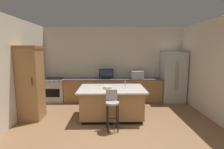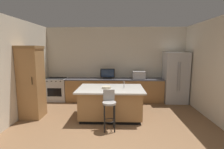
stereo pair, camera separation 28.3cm
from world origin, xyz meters
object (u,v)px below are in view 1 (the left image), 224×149
microwave (137,75)px  fruit_bowl (108,87)px  refrigerator (173,77)px  tv_monitor (106,74)px  kitchen_island (112,102)px  cabinet_tower (31,82)px  bar_stool_center (112,106)px  range_oven (55,90)px  tv_remote (107,88)px

microwave → fruit_bowl: (-1.15, -1.76, -0.11)m
refrigerator → tv_monitor: bearing=179.7°
fruit_bowl → microwave: bearing=56.9°
kitchen_island → cabinet_tower: (-2.34, -0.03, 0.65)m
bar_stool_center → fruit_bowl: bearing=92.0°
range_oven → fruit_bowl: (2.09, -1.75, 0.48)m
refrigerator → range_oven: refrigerator is taller
kitchen_island → cabinet_tower: 2.42m
bar_stool_center → refrigerator: bearing=38.4°
kitchen_island → tv_remote: bearing=175.1°
refrigerator → bar_stool_center: (-2.41, -2.43, -0.35)m
fruit_bowl → kitchen_island: bearing=29.9°
range_oven → bar_stool_center: bearing=-48.6°
refrigerator → bar_stool_center: refrigerator is taller
range_oven → refrigerator: bearing=-0.8°
cabinet_tower → microwave: cabinet_tower is taller
refrigerator → microwave: bearing=177.2°
cabinet_tower → tv_remote: (2.19, 0.04, -0.19)m
fruit_bowl → tv_remote: (-0.03, 0.08, -0.02)m
range_oven → microwave: 3.29m
refrigerator → bar_stool_center: bearing=-134.8°
refrigerator → tv_monitor: refrigerator is taller
range_oven → fruit_bowl: bearing=-40.0°
range_oven → cabinet_tower: size_ratio=0.43×
kitchen_island → fruit_bowl: fruit_bowl is taller
microwave → tv_remote: microwave is taller
kitchen_island → bar_stool_center: 0.82m
tv_remote → microwave: bearing=9.5°
range_oven → tv_remote: (2.06, -1.67, 0.46)m
refrigerator → tv_remote: 3.02m
cabinet_tower → tv_remote: 2.20m
refrigerator → range_oven: 4.64m
kitchen_island → cabinet_tower: bearing=-179.3°
kitchen_island → cabinet_tower: size_ratio=0.90×
range_oven → bar_stool_center: bar_stool_center is taller
range_oven → microwave: microwave is taller
kitchen_island → range_oven: bearing=142.6°
cabinet_tower → microwave: 3.78m
kitchen_island → bar_stool_center: bar_stool_center is taller
bar_stool_center → tv_remote: bar_stool_center is taller
refrigerator → range_oven: size_ratio=2.11×
bar_stool_center → tv_remote: bearing=92.9°
cabinet_tower → kitchen_island: bearing=0.7°
microwave → tv_remote: 2.05m
bar_stool_center → kitchen_island: bearing=82.9°
fruit_bowl → bar_stool_center: bearing=-81.3°
cabinet_tower → bar_stool_center: 2.51m
range_oven → tv_monitor: (2.02, -0.05, 0.62)m
kitchen_island → tv_remote: size_ratio=11.25×
microwave → range_oven: bearing=-180.0°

